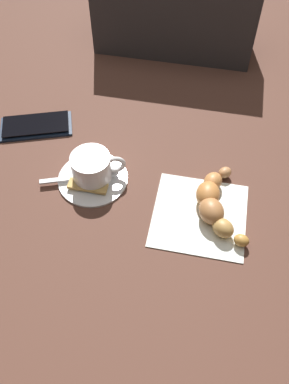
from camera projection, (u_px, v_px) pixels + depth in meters
The scene contains 9 objects.
ground_plane at pixel (141, 200), 0.73m from camera, with size 1.80×1.80×0.00m, color #4E2F24.
saucer at pixel (93, 178), 0.75m from camera, with size 0.13×0.13×0.01m, color white.
espresso_cup at pixel (92, 167), 0.73m from camera, with size 0.09×0.07×0.05m.
teaspoon at pixel (92, 176), 0.74m from camera, with size 0.14×0.06×0.01m.
sugar_packet at pixel (88, 186), 0.73m from camera, with size 0.07×0.02×0.01m, color tan.
napkin at pixel (199, 215), 0.70m from camera, with size 0.16×0.16×0.00m, color white.
croissant at pixel (214, 203), 0.70m from camera, with size 0.10×0.17×0.04m.
cell_phone at pixel (36, 126), 0.83m from camera, with size 0.15×0.11×0.01m.
laptop_bag at pixel (176, 13), 0.93m from camera, with size 0.36×0.13×0.18m, color #312E2F.
Camera 1 is at (-0.08, 0.42, 0.59)m, focal length 38.81 mm.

